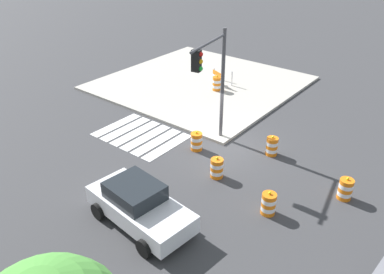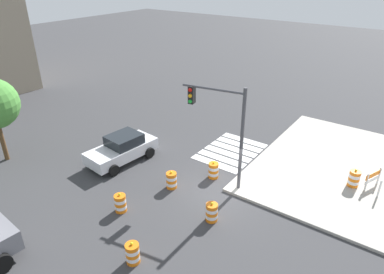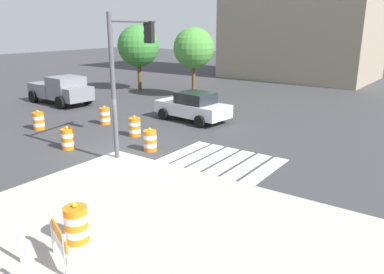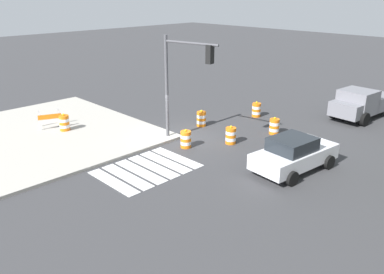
{
  "view_description": "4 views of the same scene",
  "coord_description": "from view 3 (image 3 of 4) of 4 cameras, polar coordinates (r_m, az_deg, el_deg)",
  "views": [
    {
      "loc": [
        -9.24,
        14.19,
        9.91
      ],
      "look_at": [
        0.57,
        1.81,
        1.1
      ],
      "focal_mm": 36.63,
      "sensor_mm": 36.0,
      "label": 1
    },
    {
      "loc": [
        -12.96,
        -7.29,
        10.66
      ],
      "look_at": [
        1.46,
        3.02,
        1.71
      ],
      "focal_mm": 32.01,
      "sensor_mm": 36.0,
      "label": 2
    },
    {
      "loc": [
        11.19,
        -10.47,
        5.17
      ],
      "look_at": [
        2.48,
        1.89,
        0.7
      ],
      "focal_mm": 35.35,
      "sensor_mm": 36.0,
      "label": 3
    },
    {
      "loc": [
        14.1,
        15.05,
        7.79
      ],
      "look_at": [
        1.26,
        2.01,
        0.93
      ],
      "focal_mm": 36.71,
      "sensor_mm": 36.0,
      "label": 4
    }
  ],
  "objects": [
    {
      "name": "ground_plane",
      "position": [
        16.18,
        -11.12,
        -2.51
      ],
      "size": [
        120.0,
        120.0,
        0.0
      ],
      "primitive_type": "plane",
      "color": "#38383A"
    },
    {
      "name": "traffic_barrel_near_corner",
      "position": [
        16.24,
        -6.34,
        -0.54
      ],
      "size": [
        0.56,
        0.56,
        1.02
      ],
      "color": "orange",
      "rests_on": "ground"
    },
    {
      "name": "street_tree_streetside_mid",
      "position": [
        28.01,
        0.25,
        13.26
      ],
      "size": [
        2.94,
        2.94,
        5.1
      ],
      "color": "brown",
      "rests_on": "ground"
    },
    {
      "name": "pickup_truck",
      "position": [
        27.38,
        -19.02,
        6.73
      ],
      "size": [
        5.29,
        2.67,
        1.92
      ],
      "color": "slate",
      "rests_on": "ground"
    },
    {
      "name": "construction_barricade",
      "position": [
        8.87,
        -20.41,
        -14.8
      ],
      "size": [
        1.44,
        1.18,
        1.0
      ],
      "color": "silver",
      "rests_on": "sidewalk_corner"
    },
    {
      "name": "traffic_light_pole",
      "position": [
        15.46,
        -9.5,
        11.56
      ],
      "size": [
        0.85,
        3.25,
        5.5
      ],
      "color": "#4C4C51",
      "rests_on": "sidewalk_corner"
    },
    {
      "name": "sports_car",
      "position": [
        21.27,
        0.16,
        4.63
      ],
      "size": [
        4.47,
        2.48,
        1.63
      ],
      "color": "silver",
      "rests_on": "ground"
    },
    {
      "name": "traffic_barrel_crosswalk_end",
      "position": [
        18.54,
        -8.64,
        1.51
      ],
      "size": [
        0.56,
        0.56,
        1.02
      ],
      "color": "orange",
      "rests_on": "ground"
    },
    {
      "name": "traffic_barrel_median_near",
      "position": [
        17.25,
        -18.23,
        -0.27
      ],
      "size": [
        0.56,
        0.56,
        1.02
      ],
      "color": "orange",
      "rests_on": "ground"
    },
    {
      "name": "traffic_barrel_median_far",
      "position": [
        21.13,
        -13.01,
        3.12
      ],
      "size": [
        0.56,
        0.56,
        1.02
      ],
      "color": "orange",
      "rests_on": "ground"
    },
    {
      "name": "traffic_barrel_far_curb",
      "position": [
        21.06,
        -22.13,
        2.28
      ],
      "size": [
        0.56,
        0.56,
        1.02
      ],
      "color": "orange",
      "rests_on": "ground"
    },
    {
      "name": "crosswalk_stripes",
      "position": [
        15.13,
        4.51,
        -3.54
      ],
      "size": [
        4.35,
        3.2,
        0.02
      ],
      "color": "silver",
      "rests_on": "ground"
    },
    {
      "name": "traffic_barrel_on_sidewalk",
      "position": [
        9.68,
        -17.06,
        -12.47
      ],
      "size": [
        0.56,
        0.56,
        1.02
      ],
      "color": "orange",
      "rests_on": "sidewalk_corner"
    },
    {
      "name": "street_tree_streetside_near",
      "position": [
        31.82,
        -8.1,
        13.41
      ],
      "size": [
        3.34,
        3.34,
        5.26
      ],
      "color": "brown",
      "rests_on": "ground"
    }
  ]
}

